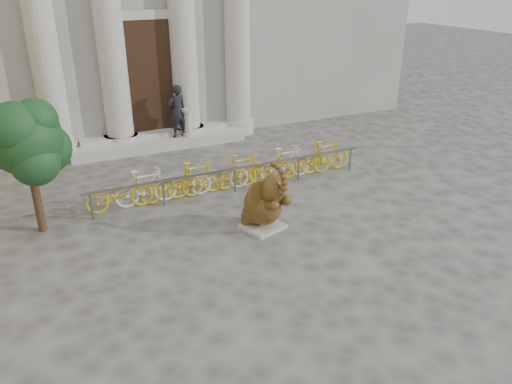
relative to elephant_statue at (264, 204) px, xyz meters
name	(u,v)px	position (x,y,z in m)	size (l,w,h in m)	color
ground	(290,289)	(-0.64, -2.44, -0.65)	(80.00, 80.00, 0.00)	#474442
entrance_steps	(159,142)	(-0.64, 6.96, -0.47)	(6.00, 1.20, 0.36)	#A8A59E
elephant_statue	(264,204)	(0.00, 0.00, 0.00)	(1.18, 1.41, 1.79)	#A8A59E
bike_rack	(231,172)	(0.21, 2.52, -0.15)	(8.10, 0.53, 1.00)	slate
tree	(27,142)	(-4.76, 2.17, 1.56)	(1.83, 1.67, 3.17)	#332114
pedestrian	(177,111)	(0.02, 6.72, 0.61)	(0.66, 0.43, 1.81)	black
balustrade_post	(188,123)	(0.35, 6.66, 0.16)	(0.40, 0.40, 0.97)	#A8A59E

